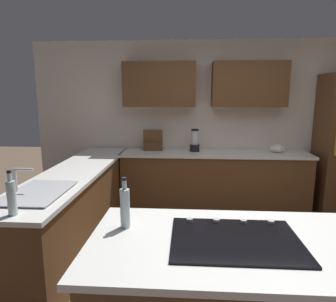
# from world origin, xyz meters

# --- Properties ---
(ground_plane) EXTENTS (14.00, 14.00, 0.00)m
(ground_plane) POSITION_xyz_m (0.00, 0.00, 0.00)
(ground_plane) COLOR brown
(wall_back) EXTENTS (6.00, 0.44, 2.60)m
(wall_back) POSITION_xyz_m (0.07, -2.05, 1.45)
(wall_back) COLOR silver
(wall_back) RESTS_ON ground
(lower_cabinets_back) EXTENTS (2.80, 0.60, 0.86)m
(lower_cabinets_back) POSITION_xyz_m (0.10, -1.72, 0.43)
(lower_cabinets_back) COLOR brown
(lower_cabinets_back) RESTS_ON ground
(countertop_back) EXTENTS (2.84, 0.64, 0.04)m
(countertop_back) POSITION_xyz_m (0.10, -1.72, 0.88)
(countertop_back) COLOR silver
(countertop_back) RESTS_ON lower_cabinets_back
(lower_cabinets_side) EXTENTS (0.60, 2.90, 0.86)m
(lower_cabinets_side) POSITION_xyz_m (1.82, -0.55, 0.43)
(lower_cabinets_side) COLOR brown
(lower_cabinets_side) RESTS_ON ground
(countertop_side) EXTENTS (0.64, 2.94, 0.04)m
(countertop_side) POSITION_xyz_m (1.82, -0.55, 0.88)
(countertop_side) COLOR silver
(countertop_side) RESTS_ON lower_cabinets_side
(island_top) EXTENTS (1.76, 0.95, 0.04)m
(island_top) POSITION_xyz_m (0.23, 1.09, 0.88)
(island_top) COLOR silver
(island_top) RESTS_ON island_base
(sink_unit) EXTENTS (0.46, 0.70, 0.23)m
(sink_unit) POSITION_xyz_m (1.83, 0.34, 0.92)
(sink_unit) COLOR #515456
(sink_unit) RESTS_ON countertop_side
(cooktop) EXTENTS (0.76, 0.56, 0.03)m
(cooktop) POSITION_xyz_m (0.23, 1.08, 0.91)
(cooktop) COLOR black
(cooktop) RESTS_ON island_top
(blender) EXTENTS (0.15, 0.15, 0.35)m
(blender) POSITION_xyz_m (0.40, -1.77, 1.05)
(blender) COLOR black
(blender) RESTS_ON countertop_back
(mixing_bowl) EXTENTS (0.22, 0.22, 0.12)m
(mixing_bowl) POSITION_xyz_m (-0.85, -1.77, 0.96)
(mixing_bowl) COLOR white
(mixing_bowl) RESTS_ON countertop_back
(spice_rack) EXTENTS (0.29, 0.11, 0.32)m
(spice_rack) POSITION_xyz_m (1.05, -1.80, 1.06)
(spice_rack) COLOR brown
(spice_rack) RESTS_ON countertop_back
(dish_soap_bottle) EXTENTS (0.06, 0.06, 0.33)m
(dish_soap_bottle) POSITION_xyz_m (1.77, 0.80, 1.04)
(dish_soap_bottle) COLOR silver
(dish_soap_bottle) RESTS_ON countertop_side
(oil_bottle) EXTENTS (0.06, 0.06, 0.34)m
(oil_bottle) POSITION_xyz_m (0.92, 0.94, 1.04)
(oil_bottle) COLOR silver
(oil_bottle) RESTS_ON island_top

